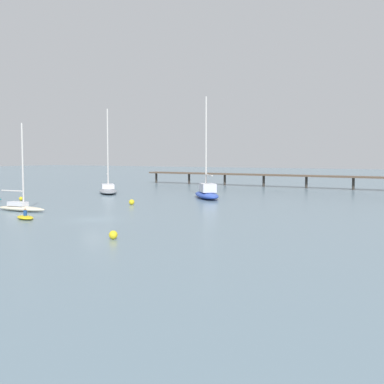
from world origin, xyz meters
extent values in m
plane|color=slate|center=(0.00, 0.00, 0.00)|extent=(400.00, 400.00, 0.00)
cube|color=brown|center=(0.00, 58.90, 2.41)|extent=(65.92, 6.64, 0.30)
cylinder|color=#38332D|center=(-31.88, 60.61, 1.13)|extent=(0.50, 0.50, 2.26)
cylinder|color=#38332D|center=(-22.77, 60.12, 1.13)|extent=(0.50, 0.50, 2.26)
cylinder|color=#38332D|center=(-13.66, 59.63, 1.13)|extent=(0.50, 0.50, 2.26)
cylinder|color=#38332D|center=(-4.55, 59.14, 1.13)|extent=(0.50, 0.50, 2.26)
cylinder|color=#38332D|center=(4.55, 58.65, 1.13)|extent=(0.50, 0.50, 2.26)
cylinder|color=#38332D|center=(13.66, 58.16, 1.13)|extent=(0.50, 0.50, 2.26)
ellipsoid|color=gray|center=(-21.05, 28.96, 0.36)|extent=(8.60, 9.28, 0.73)
cube|color=silver|center=(-21.56, 29.55, 1.12)|extent=(3.95, 4.11, 0.79)
cylinder|color=silver|center=(-20.73, 28.59, 7.49)|extent=(0.24, 0.24, 13.52)
cylinder|color=silver|center=(-22.27, 30.37, 3.16)|extent=(3.24, 3.69, 0.19)
ellipsoid|color=#2D4CB7|center=(-1.64, 28.09, 0.51)|extent=(8.58, 9.54, 1.01)
cube|color=silver|center=(-1.13, 27.47, 1.65)|extent=(3.56, 3.72, 1.27)
cylinder|color=silver|center=(-1.95, 28.47, 8.13)|extent=(0.24, 0.24, 14.24)
cylinder|color=silver|center=(-0.61, 26.84, 3.57)|extent=(2.84, 3.38, 0.19)
ellipsoid|color=beige|center=(-12.47, 2.06, 0.30)|extent=(6.99, 1.90, 0.60)
cube|color=silver|center=(-13.02, 2.03, 0.84)|extent=(2.43, 1.22, 0.49)
cylinder|color=silver|center=(-12.12, 2.07, 5.42)|extent=(0.20, 0.20, 9.64)
cylinder|color=silver|center=(-13.83, 1.99, 2.33)|extent=(3.42, 0.32, 0.16)
ellipsoid|color=yellow|center=(-6.38, -3.04, 0.17)|extent=(3.35, 2.54, 0.35)
cylinder|color=navy|center=(-6.38, -3.04, 0.62)|extent=(0.48, 0.48, 0.55)
sphere|color=tan|center=(-6.38, -3.04, 1.02)|extent=(0.24, 0.24, 0.24)
sphere|color=yellow|center=(-5.66, 14.46, 0.36)|extent=(0.72, 0.72, 0.72)
sphere|color=yellow|center=(9.25, -8.63, 0.34)|extent=(0.68, 0.68, 0.68)
sphere|color=yellow|center=(-23.25, 11.85, 0.28)|extent=(0.56, 0.56, 0.56)
camera|label=1|loc=(33.97, -40.34, 6.61)|focal=48.09mm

